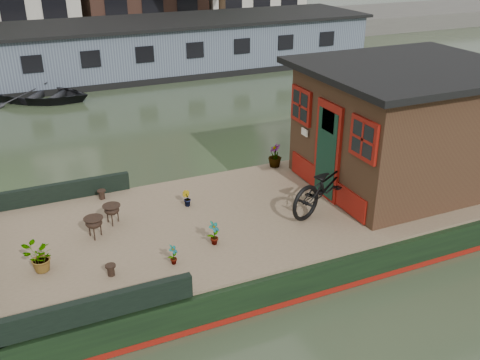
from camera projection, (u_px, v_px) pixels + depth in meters
name	position (u px, v px, depth m)	size (l,w,h in m)	color
ground	(304.00, 229.00, 10.61)	(120.00, 120.00, 0.00)	#344028
houseboat_hull	(243.00, 231.00, 10.00)	(14.01, 4.02, 0.60)	black
houseboat_deck	(306.00, 201.00, 10.34)	(11.80, 3.80, 0.05)	#7B674C
bow_bulwark	(27.00, 249.00, 8.40)	(3.00, 4.00, 0.35)	black
cabin	(404.00, 125.00, 10.62)	(4.00, 3.50, 2.42)	#311A13
bicycle	(329.00, 183.00, 9.82)	(0.69, 1.99, 1.05)	black
potted_plant_a	(214.00, 233.00, 8.78)	(0.22, 0.15, 0.43)	brown
potted_plant_b	(187.00, 198.00, 10.06)	(0.17, 0.13, 0.30)	brown
potted_plant_c	(39.00, 258.00, 8.06)	(0.43, 0.38, 0.48)	brown
potted_plant_d	(275.00, 156.00, 11.71)	(0.29, 0.29, 0.52)	brown
potted_plant_e	(173.00, 255.00, 8.27)	(0.18, 0.12, 0.34)	maroon
brazier_front	(94.00, 227.00, 9.00)	(0.35, 0.35, 0.37)	black
brazier_rear	(112.00, 214.00, 9.43)	(0.33, 0.33, 0.36)	black
bollard_port	(102.00, 195.00, 10.34)	(0.16, 0.16, 0.19)	black
bollard_stbd	(111.00, 270.00, 8.03)	(0.16, 0.16, 0.18)	black
dinghy	(41.00, 91.00, 18.57)	(2.45, 3.43, 0.71)	black
far_houseboat	(132.00, 51.00, 21.81)	(20.40, 4.40, 2.11)	slate
quay	(103.00, 38.00, 27.42)	(60.00, 6.00, 0.90)	#47443F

